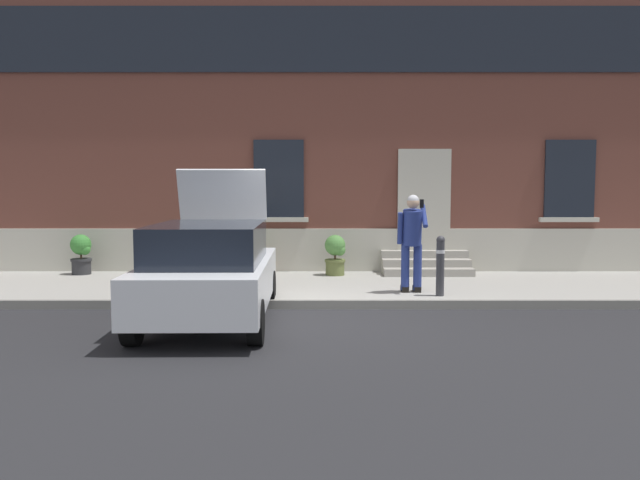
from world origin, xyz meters
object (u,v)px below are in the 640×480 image
(hatchback_car_white, at_px, (210,270))
(planter_olive, at_px, (336,254))
(bollard_far_left, at_px, (254,264))
(planter_cream, at_px, (166,253))
(planter_terracotta, at_px, (251,253))
(planter_charcoal, at_px, (82,253))
(bollard_near_person, at_px, (441,264))
(person_on_phone, at_px, (412,237))

(hatchback_car_white, distance_m, planter_olive, 4.57)
(bollard_far_left, height_order, planter_cream, bollard_far_left)
(planter_terracotta, bearing_deg, planter_olive, -4.79)
(bollard_far_left, xyz_separation_m, planter_terracotta, (-0.33, 2.74, -0.11))
(bollard_far_left, distance_m, planter_charcoal, 4.82)
(planter_charcoal, bearing_deg, planter_terracotta, 0.25)
(bollard_far_left, xyz_separation_m, planter_cream, (-2.15, 2.67, -0.11))
(hatchback_car_white, height_order, planter_charcoal, hatchback_car_white)
(bollard_near_person, bearing_deg, planter_charcoal, 159.26)
(person_on_phone, distance_m, planter_cream, 5.49)
(person_on_phone, relative_size, planter_terracotta, 2.03)
(hatchback_car_white, bearing_deg, planter_cream, 111.55)
(planter_terracotta, relative_size, planter_olive, 1.00)
(planter_charcoal, bearing_deg, planter_olive, -1.43)
(person_on_phone, xyz_separation_m, planter_olive, (-1.30, 2.25, -0.54))
(bollard_near_person, xyz_separation_m, planter_charcoal, (-7.20, 2.73, -0.11))
(planter_terracotta, bearing_deg, planter_cream, -177.80)
(planter_olive, bearing_deg, planter_charcoal, 178.57)
(person_on_phone, bearing_deg, planter_terracotta, 156.20)
(bollard_far_left, xyz_separation_m, person_on_phone, (2.79, 0.34, 0.44))
(planter_olive, bearing_deg, planter_terracotta, 175.21)
(bollard_near_person, xyz_separation_m, planter_cream, (-5.38, 2.67, -0.11))
(hatchback_car_white, relative_size, bollard_near_person, 3.91)
(bollard_near_person, xyz_separation_m, planter_olive, (-1.75, 2.59, -0.11))
(person_on_phone, distance_m, planter_terracotta, 3.97)
(planter_cream, distance_m, planter_terracotta, 1.82)
(planter_terracotta, bearing_deg, person_on_phone, -37.54)
(bollard_near_person, height_order, planter_olive, bollard_near_person)
(hatchback_car_white, relative_size, planter_charcoal, 4.76)
(bollard_near_person, xyz_separation_m, bollard_far_left, (-3.23, 0.00, 0.00))
(bollard_near_person, bearing_deg, hatchback_car_white, -157.71)
(person_on_phone, bearing_deg, planter_cream, 168.49)
(bollard_near_person, height_order, planter_charcoal, bollard_near_person)
(person_on_phone, distance_m, planter_olive, 2.65)
(bollard_far_left, distance_m, planter_terracotta, 2.76)
(planter_charcoal, distance_m, planter_olive, 5.45)
(bollard_far_left, distance_m, planter_cream, 3.43)
(person_on_phone, bearing_deg, bollard_far_left, -159.23)
(planter_cream, relative_size, planter_olive, 1.00)
(planter_terracotta, xyz_separation_m, planter_olive, (1.82, -0.15, 0.00))
(bollard_far_left, distance_m, planter_olive, 2.99)
(bollard_far_left, xyz_separation_m, planter_charcoal, (-3.97, 2.73, -0.11))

